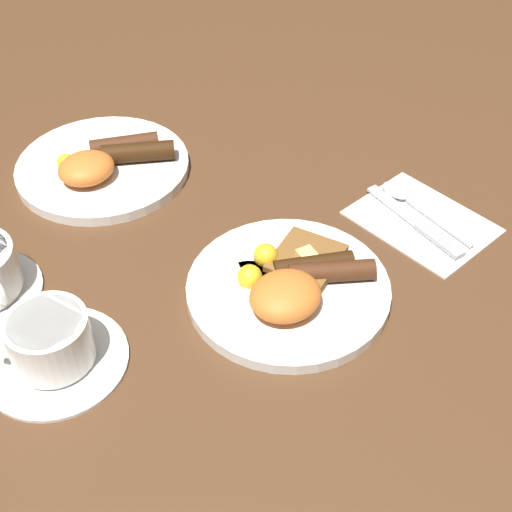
% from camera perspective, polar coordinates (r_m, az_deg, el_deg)
% --- Properties ---
extents(ground_plane, '(3.00, 3.00, 0.00)m').
position_cam_1_polar(ground_plane, '(0.84, 2.58, -3.04)').
color(ground_plane, '#4C301C').
extents(breakfast_plate_near, '(0.24, 0.24, 0.05)m').
position_cam_1_polar(breakfast_plate_near, '(0.83, 2.69, -2.35)').
color(breakfast_plate_near, white).
rests_on(breakfast_plate_near, ground_plane).
extents(breakfast_plate_far, '(0.24, 0.24, 0.05)m').
position_cam_1_polar(breakfast_plate_far, '(1.04, -12.16, 7.12)').
color(breakfast_plate_far, white).
rests_on(breakfast_plate_far, ground_plane).
extents(teacup_near, '(0.16, 0.16, 0.07)m').
position_cam_1_polar(teacup_near, '(0.78, -16.09, -6.89)').
color(teacup_near, white).
rests_on(teacup_near, ground_plane).
extents(napkin, '(0.15, 0.19, 0.01)m').
position_cam_1_polar(napkin, '(0.96, 12.96, 2.89)').
color(napkin, white).
rests_on(napkin, ground_plane).
extents(knife, '(0.02, 0.17, 0.01)m').
position_cam_1_polar(knife, '(0.95, 12.91, 2.50)').
color(knife, silver).
rests_on(knife, napkin).
extents(spoon, '(0.03, 0.16, 0.01)m').
position_cam_1_polar(spoon, '(0.99, 11.89, 4.64)').
color(spoon, silver).
rests_on(spoon, napkin).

